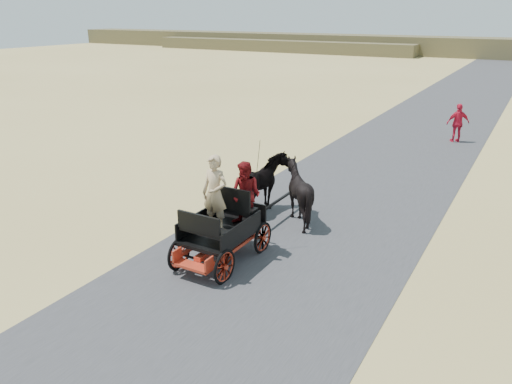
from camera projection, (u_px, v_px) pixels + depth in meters
The scene contains 10 objects.
ground at pixel (268, 265), 11.61m from camera, with size 140.00×140.00×0.00m, color tan.
road at pixel (268, 265), 11.60m from camera, with size 6.00×140.00×0.01m, color #38383A.
ridge_far at pixel (507, 49), 61.73m from camera, with size 140.00×6.00×2.40m, color brown.
ridge_near at pixel (278, 46), 72.65m from camera, with size 40.00×4.00×1.60m, color brown.
carriage at pixel (222, 245), 11.76m from camera, with size 1.30×2.40×0.72m, color black, non-canonical shape.
horse_left at pixel (264, 186), 14.29m from camera, with size 0.91×2.01×1.70m, color black.
horse_right at pixel (298, 192), 13.78m from camera, with size 1.37×1.54×1.70m, color black.
driver_man at pixel (215, 193), 11.46m from camera, with size 0.66×0.43×1.80m, color tan.
passenger_woman at pixel (246, 194), 11.71m from camera, with size 0.77×0.60×1.58m, color #660C0F.
pedestrian at pixel (458, 123), 22.24m from camera, with size 1.01×0.42×1.73m, color red.
Camera 1 is at (4.89, -9.10, 5.56)m, focal length 35.00 mm.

